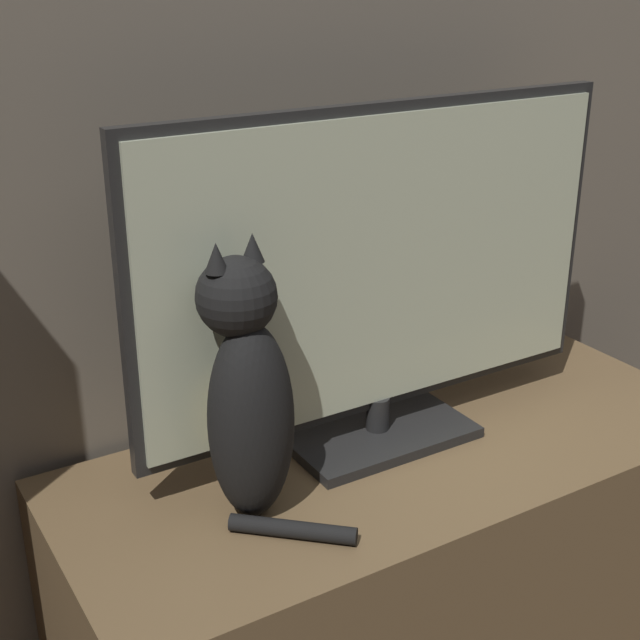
% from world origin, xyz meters
% --- Properties ---
extents(tv_stand, '(1.29, 0.53, 0.49)m').
position_xyz_m(tv_stand, '(0.00, 0.91, 0.25)').
color(tv_stand, brown).
rests_on(tv_stand, ground_plane).
extents(tv, '(0.95, 0.21, 0.63)m').
position_xyz_m(tv, '(-0.02, 0.98, 0.81)').
color(tv, black).
rests_on(tv, tv_stand).
extents(cat, '(0.19, 0.27, 0.47)m').
position_xyz_m(cat, '(-0.33, 0.89, 0.71)').
color(cat, black).
rests_on(cat, tv_stand).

